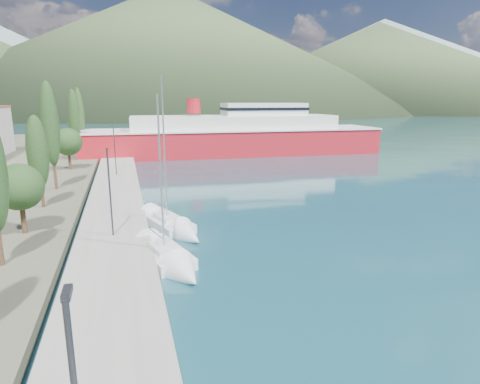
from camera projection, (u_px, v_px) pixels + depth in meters
name	position (u px, v px, depth m)	size (l,w,h in m)	color
ground	(148.00, 131.00, 129.02)	(1400.00, 1400.00, 0.00)	#174450
quay	(116.00, 202.00, 38.53)	(5.00, 88.00, 0.80)	gray
hills_far	(217.00, 55.00, 615.88)	(1480.00, 900.00, 180.00)	gray
hills_near	(234.00, 57.00, 380.84)	(1010.00, 520.00, 115.00)	#3B4E2E
tree_row	(53.00, 139.00, 42.55)	(3.70, 63.26, 11.42)	#47301E
lamp_posts	(110.00, 186.00, 28.16)	(0.15, 46.10, 6.06)	#2D2D33
sailboat_near	(174.00, 264.00, 24.28)	(4.41, 8.21, 11.30)	silver
sailboat_mid	(177.00, 229.00, 30.86)	(5.04, 9.13, 12.74)	silver
ferry	(236.00, 137.00, 74.70)	(54.85, 13.85, 10.80)	#B11822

